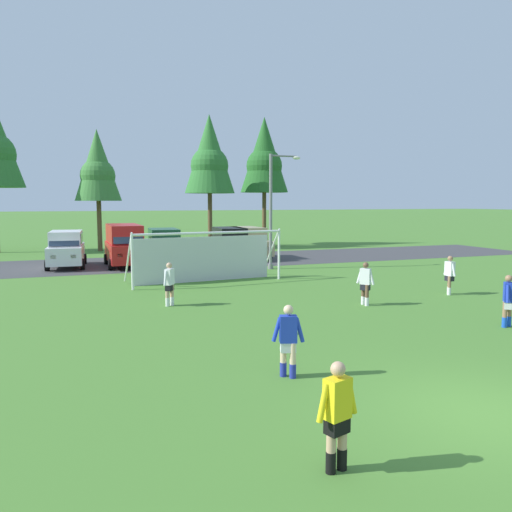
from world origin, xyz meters
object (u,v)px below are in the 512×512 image
at_px(player_striker_near, 450,275).
at_px(player_midfield_center, 288,341).
at_px(soccer_goal, 205,256).
at_px(player_defender_far, 365,284).
at_px(parked_car_slot_center_left, 164,245).
at_px(soccer_ball, 291,331).
at_px(player_winger_right, 169,284).
at_px(referee, 337,417).
at_px(parked_car_slot_far_left, 66,249).
at_px(parked_car_slot_center, 230,243).
at_px(parked_car_slot_center_right, 248,242).
at_px(street_lamp, 274,210).
at_px(player_winger_left, 508,301).
at_px(parked_car_slot_left, 125,244).

xyz_separation_m(player_striker_near, player_midfield_center, (-10.47, -6.86, 0.00)).
distance_m(soccer_goal, player_striker_near, 11.17).
distance_m(player_midfield_center, player_defender_far, 8.56).
distance_m(player_midfield_center, parked_car_slot_center_left, 22.49).
bearing_deg(soccer_ball, player_winger_right, 115.95).
bearing_deg(player_striker_near, soccer_goal, 142.18).
bearing_deg(player_striker_near, referee, -136.81).
bearing_deg(player_midfield_center, player_striker_near, 33.22).
height_order(parked_car_slot_far_left, parked_car_slot_center, same).
bearing_deg(parked_car_slot_center_right, street_lamp, -93.83).
distance_m(referee, player_striker_near, 15.65).
xyz_separation_m(player_winger_right, parked_car_slot_center, (6.69, 13.80, 0.29)).
xyz_separation_m(soccer_goal, player_defender_far, (4.27, -7.52, -0.47)).
bearing_deg(player_winger_right, parked_car_slot_far_left, 105.40).
bearing_deg(player_winger_left, player_striker_near, 66.54).
bearing_deg(player_striker_near, street_lamp, 110.78).
bearing_deg(parked_car_slot_far_left, parked_car_slot_center_right, 2.83).
relative_size(parked_car_slot_far_left, parked_car_slot_center_left, 1.00).
relative_size(referee, player_midfield_center, 1.00).
bearing_deg(player_defender_far, parked_car_slot_center_right, 86.26).
relative_size(soccer_ball, player_striker_near, 0.13).
bearing_deg(referee, player_winger_right, 90.40).
bearing_deg(parked_car_slot_center, soccer_goal, -114.67).
relative_size(soccer_ball, street_lamp, 0.03).
distance_m(player_striker_near, parked_car_slot_center, 16.31).
distance_m(soccer_goal, referee, 17.75).
bearing_deg(player_defender_far, referee, -124.38).
relative_size(soccer_goal, player_winger_left, 4.61).
distance_m(soccer_goal, street_lamp, 6.34).
bearing_deg(soccer_goal, player_midfield_center, -96.88).
bearing_deg(parked_car_slot_far_left, parked_car_slot_center, 2.55).
height_order(referee, parked_car_slot_far_left, parked_car_slot_far_left).
bearing_deg(soccer_ball, player_defender_far, 33.26).
distance_m(soccer_goal, player_winger_right, 5.75).
height_order(soccer_goal, referee, soccer_goal).
bearing_deg(player_winger_right, parked_car_slot_center, 64.13).
xyz_separation_m(player_midfield_center, parked_car_slot_center_left, (1.22, 22.46, 0.29)).
height_order(player_midfield_center, street_lamp, street_lamp).
height_order(parked_car_slot_far_left, parked_car_slot_center_right, same).
bearing_deg(parked_car_slot_center_left, parked_car_slot_left, -155.38).
bearing_deg(soccer_ball, parked_car_slot_far_left, 108.56).
height_order(player_midfield_center, parked_car_slot_left, parked_car_slot_left).
bearing_deg(player_defender_far, parked_car_slot_center, 90.92).
distance_m(player_winger_right, street_lamp, 11.62).
bearing_deg(parked_car_slot_center_right, parked_car_slot_far_left, -177.17).
bearing_deg(parked_car_slot_center, player_winger_left, -82.81).
relative_size(soccer_ball, referee, 0.13).
distance_m(soccer_goal, player_midfield_center, 13.81).
xyz_separation_m(player_defender_far, player_winger_right, (-6.95, 2.46, 0.00)).
distance_m(player_defender_far, player_winger_right, 7.37).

